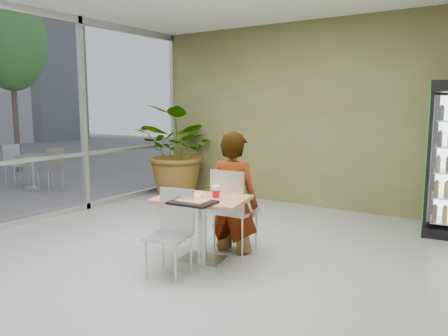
{
  "coord_description": "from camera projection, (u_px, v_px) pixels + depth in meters",
  "views": [
    {
      "loc": [
        3.02,
        -3.68,
        1.76
      ],
      "look_at": [
        0.1,
        0.76,
        1.0
      ],
      "focal_mm": 35.0,
      "sensor_mm": 36.0,
      "label": 1
    }
  ],
  "objects": [
    {
      "name": "ground",
      "position": [
        180.0,
        263.0,
        4.93
      ],
      "size": [
        7.0,
        7.0,
        0.0
      ],
      "primitive_type": "plane",
      "color": "gray",
      "rests_on": "ground"
    },
    {
      "name": "room_envelope",
      "position": [
        178.0,
        121.0,
        4.71
      ],
      "size": [
        6.0,
        7.0,
        3.2
      ],
      "primitive_type": null,
      "color": "beige",
      "rests_on": "ground"
    },
    {
      "name": "storefront_frame",
      "position": [
        18.0,
        117.0,
        6.34
      ],
      "size": [
        0.1,
        7.0,
        3.2
      ],
      "primitive_type": null,
      "color": "#B7B9BC",
      "rests_on": "ground"
    },
    {
      "name": "dining_table",
      "position": [
        202.0,
        216.0,
        4.88
      ],
      "size": [
        1.11,
        0.88,
        0.75
      ],
      "rotation": [
        0.0,
        0.0,
        0.2
      ],
      "color": "#A46646",
      "rests_on": "ground"
    },
    {
      "name": "chair_far",
      "position": [
        231.0,
        204.0,
        5.23
      ],
      "size": [
        0.47,
        0.48,
        1.01
      ],
      "rotation": [
        0.0,
        0.0,
        3.2
      ],
      "color": "#B7B9BC",
      "rests_on": "ground"
    },
    {
      "name": "chair_near",
      "position": [
        173.0,
        225.0,
        4.55
      ],
      "size": [
        0.47,
        0.47,
        0.9
      ],
      "rotation": [
        0.0,
        0.0,
        0.19
      ],
      "color": "#B7B9BC",
      "rests_on": "ground"
    },
    {
      "name": "seated_woman",
      "position": [
        233.0,
        204.0,
        5.28
      ],
      "size": [
        0.67,
        0.46,
        1.76
      ],
      "primitive_type": "imported",
      "rotation": [
        0.0,
        0.0,
        3.2
      ],
      "color": "black",
      "rests_on": "ground"
    },
    {
      "name": "pizza_plate",
      "position": [
        195.0,
        194.0,
        4.93
      ],
      "size": [
        0.34,
        0.26,
        0.03
      ],
      "color": "silver",
      "rests_on": "dining_table"
    },
    {
      "name": "soda_cup",
      "position": [
        216.0,
        193.0,
        4.72
      ],
      "size": [
        0.08,
        0.08,
        0.15
      ],
      "color": "silver",
      "rests_on": "dining_table"
    },
    {
      "name": "napkin_stack",
      "position": [
        167.0,
        197.0,
        4.83
      ],
      "size": [
        0.23,
        0.23,
        0.02
      ],
      "primitive_type": "cube",
      "rotation": [
        0.0,
        0.0,
        0.63
      ],
      "color": "silver",
      "rests_on": "dining_table"
    },
    {
      "name": "cafeteria_tray",
      "position": [
        193.0,
        202.0,
        4.53
      ],
      "size": [
        0.48,
        0.36,
        0.03
      ],
      "primitive_type": "cube",
      "rotation": [
        0.0,
        0.0,
        0.06
      ],
      "color": "black",
      "rests_on": "dining_table"
    },
    {
      "name": "potted_plant",
      "position": [
        180.0,
        151.0,
        8.52
      ],
      "size": [
        1.79,
        1.6,
        1.78
      ],
      "primitive_type": "imported",
      "rotation": [
        0.0,
        0.0,
        -0.15
      ],
      "color": "#2B6D2B",
      "rests_on": "ground"
    }
  ]
}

